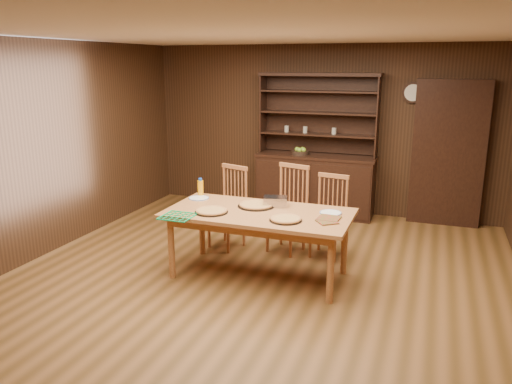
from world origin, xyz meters
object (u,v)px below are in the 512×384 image
at_px(dining_table, 259,218).
at_px(chair_right, 330,213).
at_px(chair_left, 230,204).
at_px(chair_center, 289,205).
at_px(china_hutch, 315,177).
at_px(juice_bottle, 201,188).

relative_size(dining_table, chair_right, 1.99).
xyz_separation_m(dining_table, chair_left, (-0.67, 0.79, -0.12)).
xyz_separation_m(chair_left, chair_center, (0.76, 0.13, 0.02)).
bearing_deg(chair_left, china_hutch, 86.70).
height_order(china_hutch, chair_right, china_hutch).
relative_size(dining_table, juice_bottle, 9.05).
height_order(chair_center, juice_bottle, chair_center).
bearing_deg(dining_table, chair_center, 84.76).
distance_m(chair_left, juice_bottle, 0.55).
relative_size(chair_right, juice_bottle, 4.54).
distance_m(dining_table, chair_center, 0.92).
relative_size(chair_center, juice_bottle, 4.93).
distance_m(china_hutch, chair_right, 1.75).
distance_m(china_hutch, juice_bottle, 2.38).
height_order(chair_left, juice_bottle, chair_left).
relative_size(china_hutch, chair_right, 2.16).
distance_m(chair_left, chair_center, 0.77).
xyz_separation_m(dining_table, chair_center, (0.08, 0.91, -0.09)).
bearing_deg(dining_table, chair_left, 130.53).
height_order(dining_table, juice_bottle, juice_bottle).
bearing_deg(chair_right, china_hutch, 117.36).
xyz_separation_m(dining_table, juice_bottle, (-0.88, 0.37, 0.18)).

